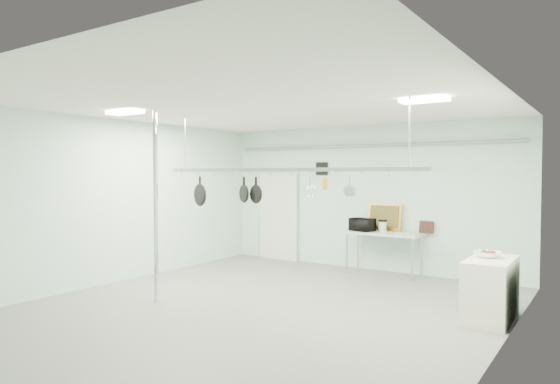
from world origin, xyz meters
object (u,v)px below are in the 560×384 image
Objects in this scene: microwave at (362,225)px; skillet_right at (256,189)px; prep_table at (384,235)px; skillet_mid at (244,189)px; fruit_bowl at (487,254)px; pot_rack at (281,168)px; coffee_canister at (383,227)px; chrome_pole at (156,206)px; skillet_left at (200,191)px; side_cabinet at (491,289)px.

microwave is 1.19× the size of skillet_right.
skillet_mid is (-1.14, -3.30, 1.05)m from prep_table.
fruit_bowl is 0.90× the size of skillet_right.
microwave is (-0.05, 3.22, -1.19)m from pot_rack.
pot_rack is at bearing -96.17° from coffee_canister.
chrome_pole is at bearing -129.79° from skillet_right.
microwave is 2.32× the size of coffee_canister.
chrome_pole is 7.77× the size of skillet_mid.
skillet_right is (1.25, 0.00, 0.06)m from skillet_left.
microwave is at bearing 81.31° from skillet_left.
skillet_right is at bearing 26.53° from skillet_mid.
chrome_pole is 1.69m from skillet_right.
side_cabinet is at bearing 43.11° from skillet_mid.
skillet_left is 1.25m from skillet_right.
side_cabinet is 0.25× the size of pot_rack.
skillet_left reaches higher than fruit_bowl.
skillet_mid is at bearing 180.00° from pot_rack.
skillet_right reaches higher than side_cabinet.
side_cabinet is 3.47m from coffee_canister.
side_cabinet is 2.91× the size of skillet_mid.
fruit_bowl reaches higher than prep_table.
skillet_left is at bearing -165.74° from fruit_bowl.
prep_table is 3.27m from fruit_bowl.
pot_rack reaches higher than skillet_mid.
skillet_left reaches higher than coffee_canister.
chrome_pole is 4.83m from coffee_canister.
coffee_canister is at bearing -151.10° from microwave.
prep_table is at bearing 139.46° from fruit_bowl.
prep_table is at bearing 92.41° from skillet_right.
coffee_canister reaches higher than fruit_bowl.
skillet_left is at bearing -166.81° from side_cabinet.
skillet_right reaches higher than fruit_bowl.
pot_rack is 3.57m from coffee_canister.
fruit_bowl reaches higher than side_cabinet.
skillet_left reaches higher than prep_table.
fruit_bowl is 3.93m from skillet_mid.
fruit_bowl is at bearing 36.77° from skillet_right.
coffee_canister is 4.02m from skillet_left.
chrome_pole reaches higher than fruit_bowl.
chrome_pole is 2.67× the size of side_cabinet.
fruit_bowl is (2.52, -2.16, -0.07)m from coffee_canister.
fruit_bowl is 4.85m from skillet_left.
skillet_mid is at bearing 91.56° from microwave.
microwave is at bearing 65.83° from chrome_pole.
skillet_mid is 0.98× the size of skillet_right.
skillet_mid reaches higher than prep_table.
prep_table is 3.89× the size of skillet_mid.
coffee_canister is (-2.59, 2.23, 0.56)m from side_cabinet.
pot_rack is 11.66× the size of skillet_mid.
chrome_pole is at bearing -118.71° from prep_table.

